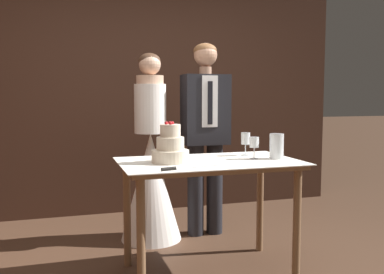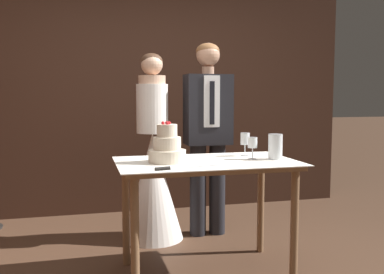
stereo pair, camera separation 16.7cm
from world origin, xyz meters
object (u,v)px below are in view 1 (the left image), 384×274
tiered_cake (170,148)px  bride (151,173)px  groom (205,128)px  cake_knife (181,168)px  wine_glass_near (246,140)px  hurricane_candle (277,147)px  wine_glass_middle (254,144)px  cake_table (209,176)px

tiered_cake → bride: bearing=88.0°
groom → tiered_cake: bearing=-123.1°
cake_knife → tiered_cake: bearing=75.4°
wine_glass_near → hurricane_candle: size_ratio=0.97×
cake_knife → bride: (0.03, 1.12, -0.23)m
tiered_cake → wine_glass_near: bearing=14.9°
bride → wine_glass_middle: bearing=-54.3°
wine_glass_middle → bride: size_ratio=0.10×
wine_glass_middle → bride: bearing=125.7°
wine_glass_middle → groom: size_ratio=0.09×
cake_table → wine_glass_middle: bearing=-1.0°
hurricane_candle → bride: bride is taller
cake_knife → wine_glass_near: (0.65, 0.46, 0.12)m
cake_table → groom: (0.26, 0.84, 0.28)m
tiered_cake → groom: bearing=56.9°
tiered_cake → hurricane_candle: (0.80, -0.05, -0.01)m
wine_glass_middle → wine_glass_near: bearing=86.0°
cake_table → groom: size_ratio=0.73×
hurricane_candle → wine_glass_middle: bearing=165.0°
cake_table → wine_glass_middle: wine_glass_middle is taller
cake_table → tiered_cake: (-0.29, 0.00, 0.21)m
wine_glass_middle → groom: 0.85m
wine_glass_near → wine_glass_middle: bearing=-94.0°
tiered_cake → cake_knife: tiered_cake is taller
cake_table → cake_knife: size_ratio=2.90×
cake_knife → bride: bride is taller
cake_table → wine_glass_near: 0.47m
tiered_cake → groom: 1.00m
bride → hurricane_candle: bearing=-49.1°
cake_table → tiered_cake: bearing=179.1°
hurricane_candle → tiered_cake: bearing=176.1°
cake_table → wine_glass_near: size_ratio=7.11×
cake_table → bride: bearing=107.0°
hurricane_candle → bride: (-0.77, 0.89, -0.31)m
hurricane_candle → groom: bearing=106.1°
cake_knife → hurricane_candle: 0.84m
cake_knife → wine_glass_near: wine_glass_near is taller
wine_glass_near → bride: 0.97m
cake_table → bride: 0.88m
tiered_cake → bride: size_ratio=0.17×
cake_table → bride: size_ratio=0.77×
wine_glass_middle → groom: (-0.09, 0.84, 0.06)m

